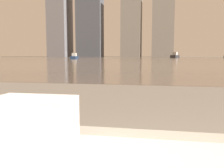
# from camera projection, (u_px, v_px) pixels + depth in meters

# --- Properties ---
(towel_stack) EXTENTS (0.27, 0.17, 0.16)m
(towel_stack) POSITION_uv_depth(u_px,v_px,m) (32.00, 122.00, 0.82)
(towel_stack) COLOR white
(towel_stack) RESTS_ON bathtub
(harbor_water) EXTENTS (180.00, 110.00, 0.01)m
(harbor_water) POSITION_uv_depth(u_px,v_px,m) (158.00, 58.00, 60.61)
(harbor_water) COLOR gray
(harbor_water) RESTS_ON ground_plane
(harbor_boat_2) EXTENTS (3.01, 4.91, 1.74)m
(harbor_boat_2) POSITION_uv_depth(u_px,v_px,m) (175.00, 56.00, 74.42)
(harbor_boat_2) COLOR #2D2D33
(harbor_boat_2) RESTS_ON harbor_water
(harbor_boat_3) EXTENTS (1.52, 3.48, 1.27)m
(harbor_boat_3) POSITION_uv_depth(u_px,v_px,m) (74.00, 57.00, 54.51)
(harbor_boat_3) COLOR navy
(harbor_boat_3) RESTS_ON harbor_water
(skyline_tower_1) EXTENTS (11.91, 8.41, 40.80)m
(skyline_tower_1) POSITION_uv_depth(u_px,v_px,m) (90.00, 14.00, 119.08)
(skyline_tower_1) COLOR #4C515B
(skyline_tower_1) RESTS_ON ground_plane
(skyline_tower_2) EXTENTS (8.87, 10.81, 28.69)m
(skyline_tower_2) POSITION_uv_depth(u_px,v_px,m) (132.00, 26.00, 116.01)
(skyline_tower_2) COLOR gray
(skyline_tower_2) RESTS_ON ground_plane
(skyline_tower_3) EXTENTS (9.50, 11.53, 27.69)m
(skyline_tower_3) POSITION_uv_depth(u_px,v_px,m) (163.00, 26.00, 113.39)
(skyline_tower_3) COLOR gray
(skyline_tower_3) RESTS_ON ground_plane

